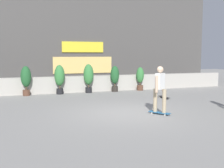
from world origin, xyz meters
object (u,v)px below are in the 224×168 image
Objects in this scene: skater_by_wall_right at (160,88)px; potted_plant_2 at (89,76)px; potted_plant_4 at (140,77)px; potted_plant_1 at (60,77)px; skateboard_near_camera at (164,97)px; potted_plant_0 at (26,78)px; potted_plant_3 at (115,77)px.

potted_plant_2 is at bearing 99.24° from skater_by_wall_right.
skater_by_wall_right is at bearing -108.94° from potted_plant_4.
potted_plant_2 is at bearing 0.00° from potted_plant_1.
potted_plant_0 is at bearing 153.76° from skateboard_near_camera.
potted_plant_1 is 1.06× the size of potted_plant_3.
skater_by_wall_right reaches higher than potted_plant_0.
potted_plant_0 is 1.71m from potted_plant_1.
potted_plant_2 is (1.58, 0.00, 0.02)m from potted_plant_1.
skateboard_near_camera is at bearing -26.24° from potted_plant_0.
skateboard_near_camera is at bearing -46.20° from potted_plant_2.
potted_plant_4 is 6.51m from skater_by_wall_right.
potted_plant_2 is 1.08× the size of potted_plant_3.
potted_plant_0 is at bearing -180.00° from potted_plant_1.
potted_plant_4 is (6.40, 0.00, -0.11)m from potted_plant_0.
potted_plant_0 is 3.29m from potted_plant_2.
potted_plant_3 is 3.47m from skateboard_near_camera.
skateboard_near_camera is at bearing -65.29° from potted_plant_3.
potted_plant_4 is at bearing -0.00° from potted_plant_1.
potted_plant_2 reaches higher than potted_plant_1.
potted_plant_0 is 0.98× the size of potted_plant_1.
potted_plant_1 is at bearing 145.85° from skateboard_near_camera.
potted_plant_4 is 1.71× the size of skateboard_near_camera.
skater_by_wall_right reaches higher than potted_plant_2.
skateboard_near_camera is (1.41, -3.07, -0.78)m from potted_plant_3.
skater_by_wall_right is (-2.11, -6.16, 0.17)m from potted_plant_4.
potted_plant_2 is 0.93× the size of skater_by_wall_right.
skateboard_near_camera is at bearing 57.76° from skater_by_wall_right.
potted_plant_1 is 3.12m from potted_plant_3.
potted_plant_3 is at bearing 0.00° from potted_plant_2.
potted_plant_3 reaches higher than potted_plant_4.
potted_plant_1 reaches higher than potted_plant_4.
potted_plant_0 is 0.96× the size of potted_plant_2.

